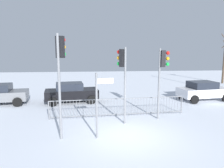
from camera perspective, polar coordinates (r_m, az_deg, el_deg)
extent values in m
plane|color=silver|center=(9.88, 4.05, -13.73)|extent=(60.00, 60.00, 0.00)
cylinder|color=slate|center=(9.19, -13.93, -1.06)|extent=(0.11, 0.11, 4.50)
cube|color=black|center=(9.19, -13.76, 9.61)|extent=(0.38, 0.34, 0.90)
sphere|color=red|center=(9.41, -12.97, 11.45)|extent=(0.20, 0.20, 0.20)
sphere|color=orange|center=(9.40, -12.90, 9.62)|extent=(0.20, 0.20, 0.20)
sphere|color=green|center=(9.40, -12.84, 7.80)|extent=(0.20, 0.20, 0.20)
cylinder|color=slate|center=(12.00, 12.50, -0.10)|extent=(0.11, 0.11, 3.93)
cube|color=black|center=(11.90, 13.51, 6.64)|extent=(0.26, 0.34, 0.90)
sphere|color=red|center=(11.95, 14.75, 8.04)|extent=(0.20, 0.20, 0.20)
sphere|color=orange|center=(11.95, 14.69, 6.61)|extent=(0.20, 0.20, 0.20)
sphere|color=green|center=(11.97, 14.63, 5.17)|extent=(0.20, 0.20, 0.20)
cylinder|color=slate|center=(10.94, 3.52, -0.62)|extent=(0.11, 0.11, 3.99)
cube|color=black|center=(10.89, 2.88, 6.98)|extent=(0.38, 0.38, 0.90)
sphere|color=red|center=(11.03, 1.83, 8.57)|extent=(0.20, 0.20, 0.20)
sphere|color=orange|center=(11.04, 1.82, 7.02)|extent=(0.20, 0.20, 0.20)
sphere|color=green|center=(11.05, 1.81, 5.46)|extent=(0.20, 0.20, 0.20)
cylinder|color=slate|center=(9.22, -4.14, -5.95)|extent=(0.09, 0.09, 2.88)
cube|color=white|center=(9.08, -1.76, 0.88)|extent=(0.70, 0.14, 0.22)
cube|color=slate|center=(12.33, 1.80, -3.98)|extent=(7.86, 0.57, 0.04)
cube|color=slate|center=(12.57, 1.78, -8.11)|extent=(7.86, 0.57, 0.04)
cylinder|color=slate|center=(12.33, -16.18, -6.85)|extent=(0.02, 0.02, 1.05)
cylinder|color=slate|center=(12.31, -15.35, -6.84)|extent=(0.02, 0.02, 1.05)
cylinder|color=slate|center=(12.29, -14.51, -6.83)|extent=(0.02, 0.02, 1.05)
cylinder|color=slate|center=(12.28, -13.67, -6.82)|extent=(0.02, 0.02, 1.05)
cylinder|color=slate|center=(12.26, -12.83, -6.80)|extent=(0.02, 0.02, 1.05)
cylinder|color=slate|center=(12.25, -11.99, -6.79)|extent=(0.02, 0.02, 1.05)
cylinder|color=slate|center=(12.25, -11.15, -6.77)|extent=(0.02, 0.02, 1.05)
cylinder|color=slate|center=(12.24, -10.31, -6.75)|extent=(0.02, 0.02, 1.05)
cylinder|color=slate|center=(12.24, -9.46, -6.73)|extent=(0.02, 0.02, 1.05)
cylinder|color=slate|center=(12.24, -8.62, -6.71)|extent=(0.02, 0.02, 1.05)
cylinder|color=slate|center=(12.24, -7.77, -6.69)|extent=(0.02, 0.02, 1.05)
cylinder|color=slate|center=(12.25, -6.93, -6.66)|extent=(0.02, 0.02, 1.05)
cylinder|color=slate|center=(12.26, -6.09, -6.64)|extent=(0.02, 0.02, 1.05)
cylinder|color=slate|center=(12.27, -5.25, -6.61)|extent=(0.02, 0.02, 1.05)
cylinder|color=slate|center=(12.28, -4.41, -6.58)|extent=(0.02, 0.02, 1.05)
cylinder|color=slate|center=(12.30, -3.57, -6.55)|extent=(0.02, 0.02, 1.05)
cylinder|color=slate|center=(12.31, -2.74, -6.52)|extent=(0.02, 0.02, 1.05)
cylinder|color=slate|center=(12.33, -1.91, -6.49)|extent=(0.02, 0.02, 1.05)
cylinder|color=slate|center=(12.36, -1.08, -6.46)|extent=(0.02, 0.02, 1.05)
cylinder|color=slate|center=(12.38, -0.25, -6.42)|extent=(0.02, 0.02, 1.05)
cylinder|color=slate|center=(12.41, 0.57, -6.39)|extent=(0.02, 0.02, 1.05)
cylinder|color=slate|center=(12.44, 1.39, -6.35)|extent=(0.02, 0.02, 1.05)
cylinder|color=slate|center=(12.48, 2.20, -6.31)|extent=(0.02, 0.02, 1.05)
cylinder|color=slate|center=(12.51, 3.01, -6.27)|extent=(0.02, 0.02, 1.05)
cylinder|color=slate|center=(12.55, 3.81, -6.23)|extent=(0.02, 0.02, 1.05)
cylinder|color=slate|center=(12.59, 4.61, -6.19)|extent=(0.02, 0.02, 1.05)
cylinder|color=slate|center=(12.64, 5.40, -6.15)|extent=(0.02, 0.02, 1.05)
cylinder|color=slate|center=(12.68, 6.19, -6.10)|extent=(0.02, 0.02, 1.05)
cylinder|color=slate|center=(12.73, 6.97, -6.06)|extent=(0.02, 0.02, 1.05)
cylinder|color=slate|center=(12.78, 7.74, -6.02)|extent=(0.02, 0.02, 1.05)
cylinder|color=slate|center=(12.83, 8.51, -5.97)|extent=(0.02, 0.02, 1.05)
cylinder|color=slate|center=(12.89, 9.27, -5.92)|extent=(0.02, 0.02, 1.05)
cylinder|color=slate|center=(12.95, 10.03, -5.88)|extent=(0.02, 0.02, 1.05)
cylinder|color=slate|center=(13.01, 10.78, -5.83)|extent=(0.02, 0.02, 1.05)
cylinder|color=slate|center=(13.07, 11.52, -5.78)|extent=(0.02, 0.02, 1.05)
cylinder|color=slate|center=(13.13, 12.25, -5.74)|extent=(0.02, 0.02, 1.05)
cylinder|color=slate|center=(13.20, 12.98, -5.69)|extent=(0.02, 0.02, 1.05)
cylinder|color=slate|center=(13.27, 13.70, -5.64)|extent=(0.02, 0.02, 1.05)
cylinder|color=slate|center=(13.34, 14.41, -5.59)|extent=(0.02, 0.02, 1.05)
cylinder|color=slate|center=(13.41, 15.11, -5.54)|extent=(0.02, 0.02, 1.05)
cylinder|color=slate|center=(13.48, 15.81, -5.49)|extent=(0.02, 0.02, 1.05)
cylinder|color=slate|center=(13.56, 16.50, -5.44)|extent=(0.02, 0.02, 1.05)
cylinder|color=slate|center=(13.64, 17.18, -5.39)|extent=(0.02, 0.02, 1.05)
cylinder|color=slate|center=(13.72, 17.85, -5.34)|extent=(0.02, 0.02, 1.05)
cylinder|color=slate|center=(12.34, -16.59, -6.86)|extent=(0.06, 0.06, 1.05)
cylinder|color=slate|center=(13.76, 18.18, -5.31)|extent=(0.06, 0.06, 1.05)
cube|color=silver|center=(17.87, 23.31, -1.98)|extent=(4.00, 2.21, 0.65)
cube|color=#1E232D|center=(17.69, 23.03, -0.26)|extent=(2.09, 1.75, 0.55)
cylinder|color=black|center=(19.41, 24.96, -2.25)|extent=(0.66, 0.31, 0.64)
cylinder|color=black|center=(17.87, 18.14, -2.76)|extent=(0.66, 0.31, 0.64)
cylinder|color=black|center=(16.48, 21.23, -3.89)|extent=(0.66, 0.31, 0.64)
cube|color=black|center=(16.01, -10.75, -2.60)|extent=(4.01, 2.24, 0.65)
cube|color=#1E232D|center=(15.90, -11.34, -0.68)|extent=(2.10, 1.76, 0.55)
cylinder|color=black|center=(17.03, -6.34, -2.93)|extent=(0.67, 0.31, 0.64)
cylinder|color=black|center=(15.38, -5.49, -4.20)|extent=(0.67, 0.31, 0.64)
cylinder|color=black|center=(16.89, -15.46, -3.29)|extent=(0.67, 0.31, 0.64)
cylinder|color=black|center=(15.24, -15.61, -4.62)|extent=(0.67, 0.31, 0.64)
cylinder|color=black|center=(17.64, -23.02, -3.18)|extent=(0.66, 0.30, 0.64)
cylinder|color=black|center=(16.01, -24.04, -4.43)|extent=(0.66, 0.30, 0.64)
cylinder|color=#473828|center=(28.00, 27.82, 5.12)|extent=(0.23, 0.23, 4.88)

